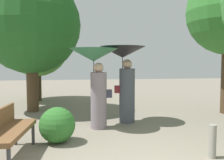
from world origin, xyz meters
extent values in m
cylinder|color=gray|center=(-0.41, 2.75, 0.70)|extent=(0.40, 0.40, 1.39)
sphere|color=tan|center=(-0.41, 2.75, 1.50)|extent=(0.25, 0.25, 0.25)
cylinder|color=#333338|center=(-0.53, 2.76, 1.28)|extent=(0.02, 0.02, 0.75)
cone|color=#33724C|center=(-0.53, 2.76, 1.81)|extent=(1.18, 1.18, 0.31)
cube|color=#333342|center=(-0.15, 2.74, 0.86)|extent=(0.14, 0.10, 0.20)
cylinder|color=#474C56|center=(0.41, 3.23, 0.73)|extent=(0.42, 0.42, 1.47)
sphere|color=tan|center=(0.41, 3.23, 1.58)|extent=(0.26, 0.26, 0.26)
cylinder|color=#333338|center=(0.28, 3.24, 1.36)|extent=(0.02, 0.02, 0.80)
cone|color=black|center=(0.28, 3.24, 1.91)|extent=(1.21, 1.21, 0.30)
cube|color=maroon|center=(0.14, 3.25, 0.91)|extent=(0.14, 0.10, 0.20)
cylinder|color=#38383D|center=(-1.82, 1.75, 0.22)|extent=(0.06, 0.06, 0.44)
cylinder|color=#38383D|center=(-2.16, 1.78, 0.22)|extent=(0.06, 0.06, 0.44)
cube|color=brown|center=(-2.05, 1.09, 0.46)|extent=(0.57, 1.53, 0.08)
cylinder|color=#42301E|center=(-2.57, 7.51, 1.62)|extent=(0.32, 0.32, 3.23)
sphere|color=#4C9338|center=(-2.57, 7.51, 2.42)|extent=(2.76, 2.76, 2.76)
sphere|color=#4C9338|center=(-2.57, 7.51, 3.07)|extent=(2.21, 2.21, 2.21)
cylinder|color=#4C3823|center=(-2.38, 5.17, 1.92)|extent=(0.38, 0.38, 3.83)
sphere|color=#235B23|center=(-2.38, 5.17, 2.88)|extent=(3.22, 3.22, 3.22)
sphere|color=#235B23|center=(-2.38, 5.17, 3.64)|extent=(2.58, 2.58, 2.58)
sphere|color=#2D6B28|center=(-1.35, 1.78, 0.36)|extent=(0.73, 0.73, 0.73)
cylinder|color=gray|center=(1.33, 0.57, 0.29)|extent=(0.12, 0.12, 0.58)
camera|label=1|loc=(-0.98, -3.17, 1.63)|focal=38.96mm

